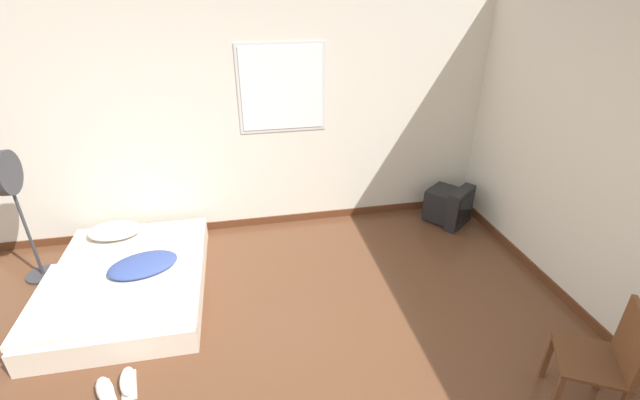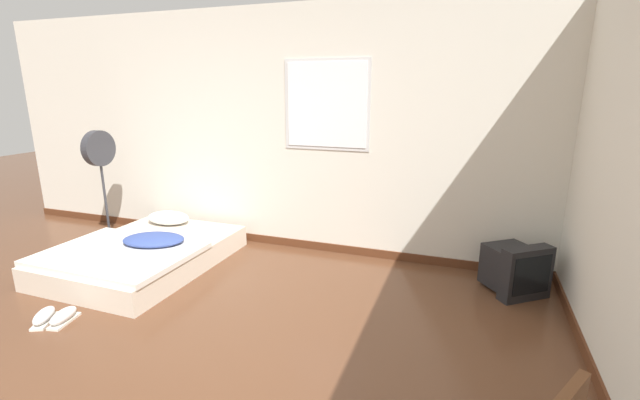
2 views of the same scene
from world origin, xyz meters
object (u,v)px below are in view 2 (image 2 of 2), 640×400
at_px(crt_tv, 515,269).
at_px(mattress_bed, 144,253).
at_px(sneaker_pair, 54,317).
at_px(standing_fan, 101,163).

bearing_deg(crt_tv, mattress_bed, -169.84).
distance_m(crt_tv, sneaker_pair, 3.82).
relative_size(mattress_bed, standing_fan, 1.36).
distance_m(mattress_bed, sneaker_pair, 1.14).
relative_size(crt_tv, sneaker_pair, 1.82).
distance_m(crt_tv, standing_fan, 4.46).
bearing_deg(mattress_bed, sneaker_pair, -84.22).
bearing_deg(sneaker_pair, standing_fan, 122.74).
bearing_deg(sneaker_pair, mattress_bed, 95.78).
distance_m(sneaker_pair, standing_fan, 2.07).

